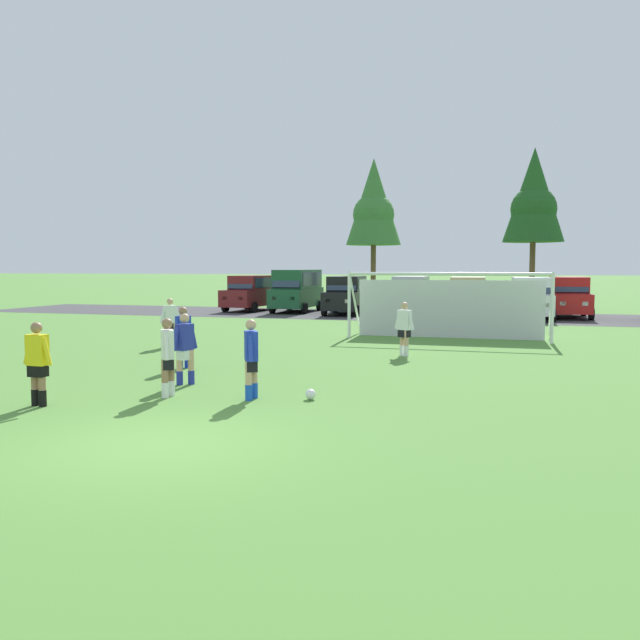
{
  "coord_description": "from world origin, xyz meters",
  "views": [
    {
      "loc": [
        5.22,
        -8.73,
        2.7
      ],
      "look_at": [
        -0.38,
        10.13,
        1.11
      ],
      "focal_mm": 37.15,
      "sensor_mm": 36.0,
      "label": 1
    }
  ],
  "objects_px": {
    "parked_car_slot_far_left": "(251,293)",
    "parked_car_slot_left": "(297,290)",
    "parked_car_slot_far_right": "(569,297)",
    "player_winger_right": "(168,358)",
    "player_trailing_back": "(183,337)",
    "soccer_goal": "(449,304)",
    "player_midfield_center": "(185,349)",
    "soccer_ball": "(311,394)",
    "player_striker_near": "(251,359)",
    "player_defender_far": "(404,329)",
    "parked_car_slot_center_left": "(346,295)",
    "parked_car_slot_right": "(531,298)",
    "parked_car_slot_center": "(411,295)",
    "parked_car_slot_center_right": "(468,297)",
    "referee": "(38,364)",
    "player_winger_left": "(170,322)"
  },
  "relations": [
    {
      "from": "soccer_ball",
      "to": "parked_car_slot_far_right",
      "type": "relative_size",
      "value": 0.05
    },
    {
      "from": "parked_car_slot_left",
      "to": "parked_car_slot_right",
      "type": "height_order",
      "value": "parked_car_slot_left"
    },
    {
      "from": "parked_car_slot_far_right",
      "to": "player_winger_right",
      "type": "bearing_deg",
      "value": -110.78
    },
    {
      "from": "player_winger_right",
      "to": "player_striker_near",
      "type": "bearing_deg",
      "value": 8.07
    },
    {
      "from": "player_midfield_center",
      "to": "player_winger_right",
      "type": "xyz_separation_m",
      "value": [
        0.34,
        -1.39,
        0.0
      ]
    },
    {
      "from": "parked_car_slot_left",
      "to": "parked_car_slot_far_right",
      "type": "relative_size",
      "value": 1.03
    },
    {
      "from": "parked_car_slot_center",
      "to": "player_midfield_center",
      "type": "bearing_deg",
      "value": -93.52
    },
    {
      "from": "parked_car_slot_left",
      "to": "player_winger_right",
      "type": "bearing_deg",
      "value": -77.4
    },
    {
      "from": "player_striker_near",
      "to": "parked_car_slot_center_left",
      "type": "xyz_separation_m",
      "value": [
        -4.09,
        24.01,
        0.29
      ]
    },
    {
      "from": "referee",
      "to": "parked_car_slot_far_right",
      "type": "height_order",
      "value": "parked_car_slot_far_right"
    },
    {
      "from": "soccer_goal",
      "to": "player_winger_left",
      "type": "xyz_separation_m",
      "value": [
        -8.75,
        -5.32,
        -0.47
      ]
    },
    {
      "from": "player_trailing_back",
      "to": "parked_car_slot_center",
      "type": "height_order",
      "value": "parked_car_slot_center"
    },
    {
      "from": "player_winger_left",
      "to": "player_trailing_back",
      "type": "height_order",
      "value": "same"
    },
    {
      "from": "parked_car_slot_far_left",
      "to": "player_midfield_center",
      "type": "bearing_deg",
      "value": -70.86
    },
    {
      "from": "soccer_ball",
      "to": "player_midfield_center",
      "type": "relative_size",
      "value": 0.13
    },
    {
      "from": "player_midfield_center",
      "to": "parked_car_slot_center_left",
      "type": "distance_m",
      "value": 22.96
    },
    {
      "from": "player_winger_left",
      "to": "parked_car_slot_left",
      "type": "relative_size",
      "value": 0.34
    },
    {
      "from": "player_striker_near",
      "to": "player_defender_far",
      "type": "height_order",
      "value": "same"
    },
    {
      "from": "player_midfield_center",
      "to": "soccer_ball",
      "type": "bearing_deg",
      "value": -14.36
    },
    {
      "from": "parked_car_slot_center_right",
      "to": "player_striker_near",
      "type": "bearing_deg",
      "value": -96.58
    },
    {
      "from": "player_winger_right",
      "to": "parked_car_slot_left",
      "type": "xyz_separation_m",
      "value": [
        -5.67,
        25.39,
        0.52
      ]
    },
    {
      "from": "soccer_goal",
      "to": "player_winger_left",
      "type": "bearing_deg",
      "value": -148.68
    },
    {
      "from": "soccer_ball",
      "to": "parked_car_slot_left",
      "type": "xyz_separation_m",
      "value": [
        -8.61,
        24.84,
        1.23
      ]
    },
    {
      "from": "parked_car_slot_far_left",
      "to": "parked_car_slot_center_left",
      "type": "xyz_separation_m",
      "value": [
        6.38,
        -1.26,
        0.0
      ]
    },
    {
      "from": "parked_car_slot_center_left",
      "to": "parked_car_slot_center_right",
      "type": "distance_m",
      "value": 6.82
    },
    {
      "from": "player_striker_near",
      "to": "player_trailing_back",
      "type": "bearing_deg",
      "value": 134.81
    },
    {
      "from": "player_trailing_back",
      "to": "parked_car_slot_far_left",
      "type": "distance_m",
      "value": 23.05
    },
    {
      "from": "player_trailing_back",
      "to": "parked_car_slot_center_left",
      "type": "distance_m",
      "value": 20.67
    },
    {
      "from": "player_midfield_center",
      "to": "player_trailing_back",
      "type": "height_order",
      "value": "same"
    },
    {
      "from": "player_defender_far",
      "to": "parked_car_slot_center",
      "type": "height_order",
      "value": "parked_car_slot_center"
    },
    {
      "from": "player_winger_right",
      "to": "parked_car_slot_center_left",
      "type": "relative_size",
      "value": 0.35
    },
    {
      "from": "parked_car_slot_center_right",
      "to": "parked_car_slot_far_right",
      "type": "bearing_deg",
      "value": 17.93
    },
    {
      "from": "soccer_goal",
      "to": "parked_car_slot_center_right",
      "type": "relative_size",
      "value": 1.58
    },
    {
      "from": "player_trailing_back",
      "to": "soccer_goal",
      "type": "bearing_deg",
      "value": 57.46
    },
    {
      "from": "parked_car_slot_center_right",
      "to": "parked_car_slot_far_right",
      "type": "height_order",
      "value": "same"
    },
    {
      "from": "referee",
      "to": "parked_car_slot_center",
      "type": "bearing_deg",
      "value": 83.48
    },
    {
      "from": "referee",
      "to": "parked_car_slot_center_left",
      "type": "height_order",
      "value": "parked_car_slot_center_left"
    },
    {
      "from": "soccer_goal",
      "to": "parked_car_slot_left",
      "type": "height_order",
      "value": "soccer_goal"
    },
    {
      "from": "parked_car_slot_far_left",
      "to": "parked_car_slot_left",
      "type": "distance_m",
      "value": 3.05
    },
    {
      "from": "parked_car_slot_left",
      "to": "parked_car_slot_center_left",
      "type": "relative_size",
      "value": 1.02
    },
    {
      "from": "soccer_ball",
      "to": "soccer_goal",
      "type": "height_order",
      "value": "soccer_goal"
    },
    {
      "from": "parked_car_slot_far_left",
      "to": "parked_car_slot_right",
      "type": "xyz_separation_m",
      "value": [
        16.34,
        -2.11,
        0.0
      ]
    },
    {
      "from": "parked_car_slot_center",
      "to": "soccer_goal",
      "type": "bearing_deg",
      "value": -74.94
    },
    {
      "from": "parked_car_slot_center_left",
      "to": "player_winger_left",
      "type": "bearing_deg",
      "value": -96.72
    },
    {
      "from": "player_striker_near",
      "to": "parked_car_slot_center_right",
      "type": "distance_m",
      "value": 23.52
    },
    {
      "from": "referee",
      "to": "parked_car_slot_right",
      "type": "relative_size",
      "value": 0.35
    },
    {
      "from": "referee",
      "to": "player_trailing_back",
      "type": "height_order",
      "value": "same"
    },
    {
      "from": "soccer_goal",
      "to": "player_defender_far",
      "type": "distance_m",
      "value": 5.5
    },
    {
      "from": "referee",
      "to": "player_defender_far",
      "type": "bearing_deg",
      "value": 58.47
    },
    {
      "from": "soccer_goal",
      "to": "parked_car_slot_far_right",
      "type": "relative_size",
      "value": 1.59
    }
  ]
}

